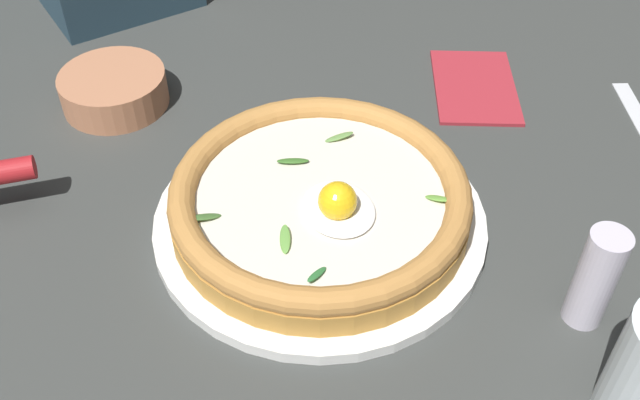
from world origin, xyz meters
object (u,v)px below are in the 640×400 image
at_px(folded_napkin, 475,85).
at_px(pepper_shaker, 596,278).
at_px(pizza, 320,199).
at_px(side_bowl, 114,89).

xyz_separation_m(folded_napkin, pepper_shaker, (0.31, -0.09, 0.04)).
height_order(pizza, side_bowl, pizza).
relative_size(pizza, pepper_shaker, 2.84).
bearing_deg(folded_napkin, pizza, -61.38).
distance_m(side_bowl, folded_napkin, 0.40).
bearing_deg(pepper_shaker, side_bowl, -146.04).
bearing_deg(pizza, folded_napkin, 118.62).
height_order(side_bowl, folded_napkin, side_bowl).
bearing_deg(side_bowl, pizza, 27.62).
xyz_separation_m(pizza, side_bowl, (-0.26, -0.14, -0.01)).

